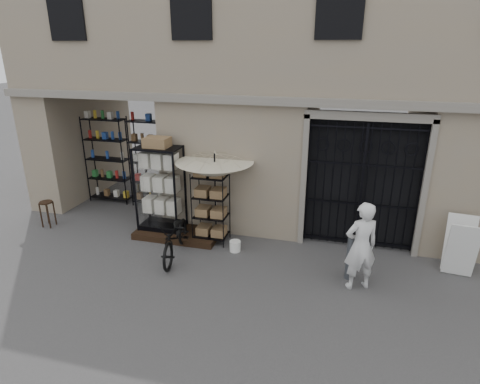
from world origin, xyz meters
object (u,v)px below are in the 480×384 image
(display_cabinet, at_px, (161,193))
(bicycle, at_px, (177,256))
(white_bucket, at_px, (235,246))
(shopkeeper, at_px, (356,287))
(easel_sign, at_px, (460,247))
(steel_bollard, at_px, (350,258))
(market_umbrella, at_px, (215,166))
(wire_rack, at_px, (211,208))
(wooden_stool, at_px, (48,213))

(display_cabinet, bearing_deg, bicycle, -60.48)
(white_bucket, distance_m, bicycle, 1.30)
(white_bucket, xyz_separation_m, shopkeeper, (2.63, -0.78, -0.12))
(bicycle, relative_size, shopkeeper, 1.04)
(display_cabinet, xyz_separation_m, bicycle, (0.79, -0.99, -1.06))
(shopkeeper, relative_size, easel_sign, 1.49)
(bicycle, bearing_deg, display_cabinet, 120.14)
(white_bucket, bearing_deg, steel_bollard, -11.51)
(market_umbrella, height_order, easel_sign, market_umbrella)
(wire_rack, height_order, easel_sign, wire_rack)
(easel_sign, bearing_deg, display_cabinet, -175.63)
(display_cabinet, height_order, easel_sign, display_cabinet)
(bicycle, bearing_deg, steel_bollard, -7.64)
(wooden_stool, xyz_separation_m, steel_bollard, (7.42, -0.56, 0.09))
(white_bucket, bearing_deg, shopkeeper, -16.49)
(shopkeeper, bearing_deg, easel_sign, -177.79)
(shopkeeper, bearing_deg, market_umbrella, -46.71)
(wire_rack, bearing_deg, wooden_stool, -168.09)
(display_cabinet, bearing_deg, easel_sign, -10.88)
(market_umbrella, relative_size, easel_sign, 2.15)
(display_cabinet, relative_size, white_bucket, 8.74)
(steel_bollard, bearing_deg, wire_rack, 164.93)
(shopkeeper, bearing_deg, bicycle, -28.52)
(display_cabinet, xyz_separation_m, shopkeeper, (4.59, -1.21, -1.06))
(wire_rack, distance_m, easel_sign, 5.25)
(wire_rack, distance_m, market_umbrella, 0.99)
(market_umbrella, xyz_separation_m, wooden_stool, (-4.34, -0.45, -1.45))
(white_bucket, distance_m, steel_bollard, 2.55)
(bicycle, bearing_deg, easel_sign, -0.71)
(display_cabinet, distance_m, shopkeeper, 4.86)
(white_bucket, distance_m, easel_sign, 4.60)
(white_bucket, bearing_deg, bicycle, -154.60)
(steel_bollard, bearing_deg, white_bucket, 168.49)
(display_cabinet, distance_m, market_umbrella, 1.54)
(white_bucket, height_order, wooden_stool, wooden_stool)
(easel_sign, bearing_deg, wire_rack, -175.10)
(white_bucket, height_order, shopkeeper, white_bucket)
(bicycle, distance_m, easel_sign, 5.83)
(display_cabinet, relative_size, easel_sign, 1.87)
(wooden_stool, xyz_separation_m, shopkeeper, (7.58, -0.83, -0.35))
(market_umbrella, distance_m, easel_sign, 5.33)
(bicycle, xyz_separation_m, easel_sign, (5.74, 0.78, 0.60))
(market_umbrella, xyz_separation_m, easel_sign, (5.18, -0.28, -1.20))
(white_bucket, xyz_separation_m, bicycle, (-1.17, -0.56, -0.12))
(wire_rack, xyz_separation_m, easel_sign, (5.24, -0.12, -0.23))
(wire_rack, height_order, shopkeeper, wire_rack)
(market_umbrella, bearing_deg, steel_bollard, -18.05)
(bicycle, xyz_separation_m, steel_bollard, (3.65, 0.05, 0.45))
(wire_rack, relative_size, steel_bollard, 1.91)
(wooden_stool, bearing_deg, display_cabinet, 7.20)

